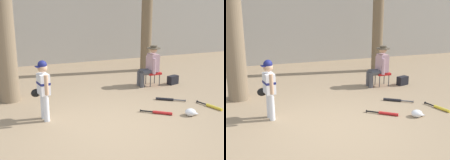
{
  "view_description": "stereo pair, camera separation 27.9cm",
  "coord_description": "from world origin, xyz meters",
  "views": [
    {
      "loc": [
        -1.99,
        -5.12,
        2.52
      ],
      "look_at": [
        0.33,
        0.91,
        0.75
      ],
      "focal_mm": 47.64,
      "sensor_mm": 36.0,
      "label": 1
    },
    {
      "loc": [
        -1.73,
        -5.21,
        2.52
      ],
      "look_at": [
        0.33,
        0.91,
        0.75
      ],
      "focal_mm": 47.64,
      "sensor_mm": 36.0,
      "label": 2
    }
  ],
  "objects": [
    {
      "name": "concrete_back_wall",
      "position": [
        0.0,
        6.7,
        1.54
      ],
      "size": [
        18.0,
        0.36,
        3.08
      ],
      "primitive_type": "cube",
      "color": "#ADA89E",
      "rests_on": "ground"
    },
    {
      "name": "folding_stool",
      "position": [
        2.24,
        2.49,
        0.36
      ],
      "size": [
        0.4,
        0.4,
        0.41
      ],
      "color": "red",
      "rests_on": "ground"
    },
    {
      "name": "handbag_beside_stool",
      "position": [
        2.87,
        2.36,
        0.13
      ],
      "size": [
        0.38,
        0.27,
        0.26
      ],
      "primitive_type": "cube",
      "rotation": [
        0.0,
        0.0,
        0.3
      ],
      "color": "black",
      "rests_on": "ground"
    },
    {
      "name": "bat_red_barrel",
      "position": [
        1.28,
        0.36,
        0.03
      ],
      "size": [
        0.62,
        0.5,
        0.07
      ],
      "color": "red",
      "rests_on": "ground"
    },
    {
      "name": "seated_spectator",
      "position": [
        2.14,
        2.49,
        0.64
      ],
      "size": [
        0.67,
        0.53,
        1.2
      ],
      "color": "#47474C",
      "rests_on": "ground"
    },
    {
      "name": "batting_helmet_white",
      "position": [
        1.88,
        0.04,
        0.07
      ],
      "size": [
        0.29,
        0.23,
        0.17
      ],
      "color": "silver",
      "rests_on": "ground"
    },
    {
      "name": "bat_black_composite",
      "position": [
        1.91,
        1.1,
        0.03
      ],
      "size": [
        0.66,
        0.47,
        0.07
      ],
      "color": "black",
      "rests_on": "ground"
    },
    {
      "name": "ground_plane",
      "position": [
        0.0,
        0.0,
        0.0
      ],
      "size": [
        60.0,
        60.0,
        0.0
      ],
      "primitive_type": "plane",
      "color": "#937A5B"
    },
    {
      "name": "tree_behind_spectator",
      "position": [
        2.94,
        4.32,
        2.24
      ],
      "size": [
        0.61,
        0.61,
        5.12
      ],
      "color": "brown",
      "rests_on": "ground"
    },
    {
      "name": "young_ballplayer",
      "position": [
        -1.2,
        0.97,
        0.74
      ],
      "size": [
        0.39,
        0.57,
        1.31
      ],
      "color": "white",
      "rests_on": "ground"
    },
    {
      "name": "bat_yellow_trainer",
      "position": [
        2.64,
        0.26,
        0.03
      ],
      "size": [
        0.25,
        0.71,
        0.07
      ],
      "color": "yellow",
      "rests_on": "ground"
    }
  ]
}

